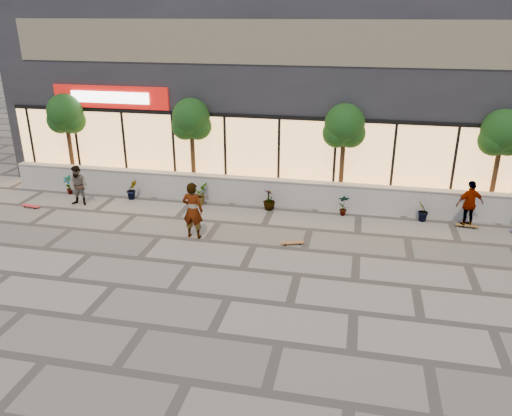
% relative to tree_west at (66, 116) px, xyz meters
% --- Properties ---
extents(ground, '(80.00, 80.00, 0.00)m').
position_rel_tree_west_xyz_m(ground, '(9.00, -7.70, -2.99)').
color(ground, gray).
rests_on(ground, ground).
extents(planter_wall, '(22.00, 0.42, 1.04)m').
position_rel_tree_west_xyz_m(planter_wall, '(9.00, -0.70, -2.46)').
color(planter_wall, silver).
rests_on(planter_wall, ground).
extents(retail_building, '(24.00, 9.17, 8.50)m').
position_rel_tree_west_xyz_m(retail_building, '(9.00, 4.79, 1.26)').
color(retail_building, '#27272D').
rests_on(retail_building, ground).
extents(shrub_a, '(0.43, 0.29, 0.81)m').
position_rel_tree_west_xyz_m(shrub_a, '(0.50, -1.25, -2.58)').
color(shrub_a, '#173711').
rests_on(shrub_a, ground).
extents(shrub_b, '(0.57, 0.57, 0.81)m').
position_rel_tree_west_xyz_m(shrub_b, '(3.30, -1.25, -2.58)').
color(shrub_b, '#173711').
rests_on(shrub_b, ground).
extents(shrub_c, '(0.68, 0.77, 0.81)m').
position_rel_tree_west_xyz_m(shrub_c, '(6.10, -1.25, -2.58)').
color(shrub_c, '#173711').
rests_on(shrub_c, ground).
extents(shrub_d, '(0.64, 0.64, 0.81)m').
position_rel_tree_west_xyz_m(shrub_d, '(8.90, -1.25, -2.58)').
color(shrub_d, '#173711').
rests_on(shrub_d, ground).
extents(shrub_e, '(0.46, 0.35, 0.81)m').
position_rel_tree_west_xyz_m(shrub_e, '(11.70, -1.25, -2.58)').
color(shrub_e, '#173711').
rests_on(shrub_e, ground).
extents(shrub_f, '(0.55, 0.57, 0.81)m').
position_rel_tree_west_xyz_m(shrub_f, '(14.50, -1.25, -2.58)').
color(shrub_f, '#173711').
rests_on(shrub_f, ground).
extents(tree_west, '(1.60, 1.50, 3.92)m').
position_rel_tree_west_xyz_m(tree_west, '(0.00, 0.00, 0.00)').
color(tree_west, '#4C2F1B').
rests_on(tree_west, ground).
extents(tree_midwest, '(1.60, 1.50, 3.92)m').
position_rel_tree_west_xyz_m(tree_midwest, '(5.50, 0.00, 0.00)').
color(tree_midwest, '#4C2F1B').
rests_on(tree_midwest, ground).
extents(tree_mideast, '(1.60, 1.50, 3.92)m').
position_rel_tree_west_xyz_m(tree_mideast, '(11.50, 0.00, 0.00)').
color(tree_mideast, '#4C2F1B').
rests_on(tree_mideast, ground).
extents(tree_east, '(1.60, 1.50, 3.92)m').
position_rel_tree_west_xyz_m(tree_east, '(17.00, 0.00, 0.00)').
color(tree_east, '#4C2F1B').
rests_on(tree_east, ground).
extents(skater_center, '(0.73, 0.51, 1.93)m').
position_rel_tree_west_xyz_m(skater_center, '(6.89, -4.22, -2.02)').
color(skater_center, silver).
rests_on(skater_center, ground).
extents(skater_left, '(0.77, 0.61, 1.57)m').
position_rel_tree_west_xyz_m(skater_left, '(1.59, -2.28, -2.20)').
color(skater_left, tan).
rests_on(skater_left, ground).
extents(skater_right_near, '(1.07, 0.73, 1.69)m').
position_rel_tree_west_xyz_m(skater_right_near, '(16.00, -1.40, -2.14)').
color(skater_right_near, white).
rests_on(skater_right_near, ground).
extents(skateboard_center, '(0.79, 0.43, 0.09)m').
position_rel_tree_west_xyz_m(skateboard_center, '(10.20, -4.13, -2.91)').
color(skateboard_center, '#9D6133').
rests_on(skateboard_center, ground).
extents(skateboard_left, '(0.79, 0.30, 0.09)m').
position_rel_tree_west_xyz_m(skateboard_left, '(-0.13, -2.97, -2.91)').
color(skateboard_left, red).
rests_on(skateboard_left, ground).
extents(skateboard_right_near, '(0.77, 0.28, 0.09)m').
position_rel_tree_west_xyz_m(skateboard_right_near, '(16.00, -1.50, -2.91)').
color(skateboard_right_near, brown).
rests_on(skateboard_right_near, ground).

